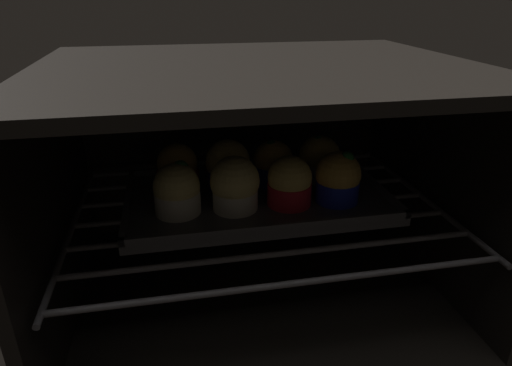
# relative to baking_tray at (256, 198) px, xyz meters

# --- Properties ---
(oven_cavity) EXTENTS (0.59, 0.47, 0.37)m
(oven_cavity) POSITION_rel_baking_tray_xyz_m (0.00, 0.02, 0.02)
(oven_cavity) COLOR black
(oven_cavity) RESTS_ON ground
(oven_rack) EXTENTS (0.55, 0.42, 0.01)m
(oven_rack) POSITION_rel_baking_tray_xyz_m (0.00, -0.02, -0.01)
(oven_rack) COLOR #4C494C
(oven_rack) RESTS_ON oven_cavity
(baking_tray) EXTENTS (0.39, 0.24, 0.02)m
(baking_tray) POSITION_rel_baking_tray_xyz_m (0.00, 0.00, 0.00)
(baking_tray) COLOR #4C4C51
(baking_tray) RESTS_ON oven_rack
(muffin_row0_col0) EXTENTS (0.07, 0.07, 0.08)m
(muffin_row0_col0) POSITION_rel_baking_tray_xyz_m (-0.12, -0.04, 0.04)
(muffin_row0_col0) COLOR silver
(muffin_row0_col0) RESTS_ON baking_tray
(muffin_row0_col1) EXTENTS (0.07, 0.07, 0.08)m
(muffin_row0_col1) POSITION_rel_baking_tray_xyz_m (-0.04, -0.04, 0.04)
(muffin_row0_col1) COLOR silver
(muffin_row0_col1) RESTS_ON baking_tray
(muffin_row0_col2) EXTENTS (0.07, 0.07, 0.07)m
(muffin_row0_col2) POSITION_rel_baking_tray_xyz_m (0.04, -0.04, 0.04)
(muffin_row0_col2) COLOR red
(muffin_row0_col2) RESTS_ON baking_tray
(muffin_row0_col3) EXTENTS (0.07, 0.07, 0.08)m
(muffin_row0_col3) POSITION_rel_baking_tray_xyz_m (0.12, -0.04, 0.04)
(muffin_row0_col3) COLOR #1928B7
(muffin_row0_col3) RESTS_ON baking_tray
(muffin_row1_col0) EXTENTS (0.07, 0.07, 0.08)m
(muffin_row1_col0) POSITION_rel_baking_tray_xyz_m (-0.12, 0.04, 0.04)
(muffin_row1_col0) COLOR red
(muffin_row1_col0) RESTS_ON baking_tray
(muffin_row1_col1) EXTENTS (0.07, 0.07, 0.08)m
(muffin_row1_col1) POSITION_rel_baking_tray_xyz_m (-0.04, 0.04, 0.04)
(muffin_row1_col1) COLOR #1928B7
(muffin_row1_col1) RESTS_ON baking_tray
(muffin_row1_col2) EXTENTS (0.07, 0.07, 0.07)m
(muffin_row1_col2) POSITION_rel_baking_tray_xyz_m (0.04, 0.04, 0.04)
(muffin_row1_col2) COLOR #1928B7
(muffin_row1_col2) RESTS_ON baking_tray
(muffin_row1_col3) EXTENTS (0.07, 0.07, 0.08)m
(muffin_row1_col3) POSITION_rel_baking_tray_xyz_m (0.12, 0.04, 0.04)
(muffin_row1_col3) COLOR silver
(muffin_row1_col3) RESTS_ON baking_tray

